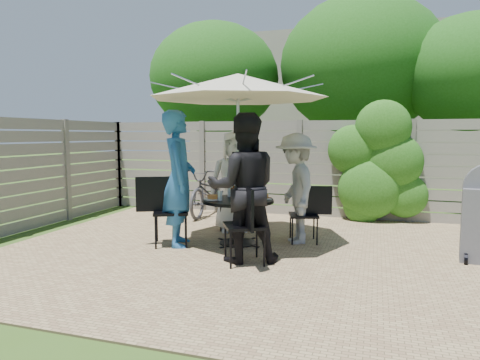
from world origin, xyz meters
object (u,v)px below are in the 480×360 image
(person_left, at_px, (179,179))
(plate_front, at_px, (240,201))
(coffee_cup, at_px, (244,193))
(chair_back, at_px, (234,213))
(chair_left, at_px, (170,225))
(chair_front, at_px, (245,241))
(syrup_jug, at_px, (234,193))
(glass_back, at_px, (230,192))
(plate_back, at_px, (236,194))
(plate_extra, at_px, (253,200))
(bicycle, at_px, (209,191))
(plate_right, at_px, (263,197))
(patio_table, at_px, (238,213))
(glass_right, at_px, (255,193))
(plate_left, at_px, (213,198))
(chair_right, at_px, (304,226))
(person_front, at_px, (243,188))
(glass_left, at_px, (220,196))
(person_right, at_px, (296,189))
(person_back, at_px, (234,182))
(umbrella, at_px, (238,86))
(glass_front, at_px, (247,197))

(person_left, distance_m, plate_front, 0.94)
(coffee_cup, bearing_deg, chair_back, 120.02)
(chair_left, height_order, plate_front, chair_left)
(chair_front, distance_m, syrup_jug, 1.11)
(glass_back, bearing_deg, plate_back, 66.25)
(plate_extra, distance_m, bicycle, 2.71)
(plate_right, relative_size, glass_back, 1.86)
(bicycle, bearing_deg, patio_table, -58.96)
(syrup_jug, xyz_separation_m, bicycle, (-1.17, 2.00, -0.27))
(glass_right, bearing_deg, plate_left, -147.88)
(patio_table, height_order, chair_right, chair_right)
(chair_front, xyz_separation_m, bicycle, (-1.62, 2.91, 0.17))
(chair_left, distance_m, syrup_jug, 1.01)
(person_front, distance_m, plate_front, 0.52)
(patio_table, bearing_deg, plate_right, 22.51)
(person_left, height_order, glass_left, person_left)
(chair_back, distance_m, bicycle, 1.44)
(chair_right, xyz_separation_m, glass_right, (-0.69, -0.17, 0.48))
(chair_front, height_order, person_front, person_front)
(person_right, relative_size, plate_extra, 6.66)
(plate_left, bearing_deg, chair_right, 22.44)
(plate_right, height_order, coffee_cup, coffee_cup)
(person_back, xyz_separation_m, person_right, (1.08, -0.45, -0.02))
(person_right, xyz_separation_m, glass_back, (-0.96, -0.12, -0.07))
(chair_front, distance_m, plate_left, 1.10)
(chair_back, xyz_separation_m, glass_back, (0.17, -0.69, 0.44))
(chair_front, bearing_deg, plate_back, -6.04)
(chair_back, bearing_deg, plate_right, 26.52)
(glass_back, bearing_deg, plate_extra, -40.51)
(umbrella, xyz_separation_m, glass_left, (-0.20, -0.20, -1.50))
(chair_right, xyz_separation_m, person_right, (-0.12, -0.05, 0.55))
(person_back, bearing_deg, person_right, -45.00)
(plate_extra, height_order, glass_right, glass_right)
(person_left, height_order, person_front, person_left)
(patio_table, bearing_deg, glass_right, 44.51)
(glass_right, bearing_deg, syrup_jug, -147.74)
(person_left, height_order, glass_back, person_left)
(plate_extra, bearing_deg, bicycle, 124.46)
(glass_right, bearing_deg, plate_right, -23.75)
(umbrella, relative_size, plate_extra, 13.52)
(chair_front, height_order, plate_left, chair_front)
(plate_left, bearing_deg, chair_left, -157.39)
(person_back, distance_m, bicycle, 1.60)
(plate_back, xyz_separation_m, glass_left, (-0.06, -0.53, 0.05))
(glass_front, height_order, bicycle, bicycle)
(glass_front, distance_m, bicycle, 2.66)
(chair_front, relative_size, syrup_jug, 6.04)
(plate_front, bearing_deg, glass_left, 158.01)
(chair_right, height_order, glass_back, chair_right)
(bicycle, bearing_deg, chair_left, -82.21)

